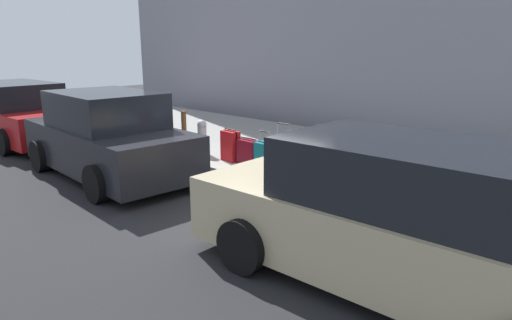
% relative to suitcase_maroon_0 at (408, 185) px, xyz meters
% --- Properties ---
extents(ground_plane, '(40.00, 40.00, 0.00)m').
position_rel_suitcase_maroon_0_xyz_m(ground_plane, '(2.94, 0.72, -0.43)').
color(ground_plane, black).
extents(sidewalk_curb, '(18.00, 5.00, 0.14)m').
position_rel_suitcase_maroon_0_xyz_m(sidewalk_curb, '(2.94, -1.78, -0.36)').
color(sidewalk_curb, gray).
rests_on(sidewalk_curb, ground_plane).
extents(suitcase_maroon_0, '(0.40, 0.19, 0.91)m').
position_rel_suitcase_maroon_0_xyz_m(suitcase_maroon_0, '(0.00, 0.00, 0.00)').
color(suitcase_maroon_0, maroon).
rests_on(suitcase_maroon_0, sidewalk_curb).
extents(suitcase_red_1, '(0.49, 0.25, 0.79)m').
position_rel_suitcase_maroon_0_xyz_m(suitcase_red_1, '(0.50, 0.10, -0.02)').
color(suitcase_red_1, red).
rests_on(suitcase_red_1, sidewalk_curb).
extents(suitcase_silver_2, '(0.46, 0.29, 0.82)m').
position_rel_suitcase_maroon_0_xyz_m(suitcase_silver_2, '(1.02, 0.08, 0.09)').
color(suitcase_silver_2, '#9EA0A8').
rests_on(suitcase_silver_2, sidewalk_curb).
extents(suitcase_navy_3, '(0.50, 0.27, 1.05)m').
position_rel_suitcase_maroon_0_xyz_m(suitcase_navy_3, '(1.55, 0.03, 0.08)').
color(suitcase_navy_3, navy).
rests_on(suitcase_navy_3, sidewalk_curb).
extents(suitcase_black_4, '(0.40, 0.23, 0.84)m').
position_rel_suitcase_maroon_0_xyz_m(suitcase_black_4, '(2.05, 0.06, -0.03)').
color(suitcase_black_4, black).
rests_on(suitcase_black_4, sidewalk_curb).
extents(suitcase_olive_5, '(0.38, 0.25, 0.98)m').
position_rel_suitcase_maroon_0_xyz_m(suitcase_olive_5, '(2.49, 0.04, 0.07)').
color(suitcase_olive_5, '#59601E').
rests_on(suitcase_olive_5, sidewalk_curb).
extents(suitcase_teal_6, '(0.39, 0.27, 0.77)m').
position_rel_suitcase_maroon_0_xyz_m(suitcase_teal_6, '(2.92, 0.09, -0.02)').
color(suitcase_teal_6, '#0F606B').
rests_on(suitcase_teal_6, sidewalk_curb).
extents(suitcase_maroon_7, '(0.48, 0.23, 0.57)m').
position_rel_suitcase_maroon_0_xyz_m(suitcase_maroon_7, '(3.41, 0.05, -0.04)').
color(suitcase_maroon_7, maroon).
rests_on(suitcase_maroon_7, sidewalk_curb).
extents(suitcase_red_8, '(0.42, 0.25, 0.70)m').
position_rel_suitcase_maroon_0_xyz_m(suitcase_red_8, '(3.91, 0.08, 0.03)').
color(suitcase_red_8, red).
rests_on(suitcase_red_8, sidewalk_curb).
extents(fire_hydrant, '(0.39, 0.21, 0.77)m').
position_rel_suitcase_maroon_0_xyz_m(fire_hydrant, '(4.84, 0.07, 0.11)').
color(fire_hydrant, '#99999E').
rests_on(fire_hydrant, sidewalk_curb).
extents(bollard_post, '(0.11, 0.11, 0.94)m').
position_rel_suitcase_maroon_0_xyz_m(bollard_post, '(5.30, 0.22, 0.18)').
color(bollard_post, brown).
rests_on(bollard_post, sidewalk_curb).
extents(parked_car_beige_0, '(4.81, 2.13, 1.60)m').
position_rel_suitcase_maroon_0_xyz_m(parked_car_beige_0, '(-0.98, 2.18, 0.32)').
color(parked_car_beige_0, tan).
rests_on(parked_car_beige_0, ground_plane).
extents(parked_car_charcoal_1, '(4.30, 2.12, 1.66)m').
position_rel_suitcase_maroon_0_xyz_m(parked_car_charcoal_1, '(5.14, 2.18, 0.34)').
color(parked_car_charcoal_1, black).
rests_on(parked_car_charcoal_1, ground_plane).
extents(parked_car_red_2, '(4.86, 2.21, 1.56)m').
position_rel_suitcase_maroon_0_xyz_m(parked_car_red_2, '(10.02, 2.18, 0.30)').
color(parked_car_red_2, '#AD1619').
rests_on(parked_car_red_2, ground_plane).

